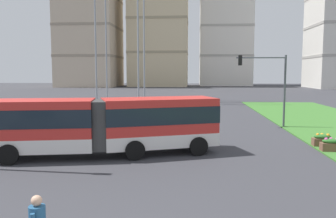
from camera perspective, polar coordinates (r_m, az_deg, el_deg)
name	(u,v)px	position (r m, az deg, el deg)	size (l,w,h in m)	color
articulated_bus	(106,124)	(18.85, -9.93, -2.47)	(11.94, 5.59, 3.00)	red
car_maroon_sedan	(108,114)	(30.85, -9.63, -0.86)	(4.55, 2.35, 1.58)	maroon
flower_planter_4	(331,145)	(21.43, 24.91, -5.25)	(1.10, 0.56, 0.74)	brown
flower_planter_5	(322,140)	(22.68, 23.70, -4.60)	(1.10, 0.56, 0.74)	brown
traffic_light_far_right	(268,78)	(28.99, 15.92, 4.92)	(3.91, 0.28, 5.72)	#474C51
apartment_tower_west	(89,14)	(111.77, -12.59, 14.72)	(16.75, 19.07, 43.10)	#C6B299
apartment_tower_westcentre	(159,6)	(112.59, -1.49, 16.38)	(17.88, 15.49, 49.27)	beige
apartment_tower_centre	(225,29)	(120.06, 9.23, 12.62)	(16.51, 16.89, 36.67)	silver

